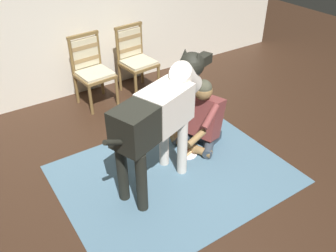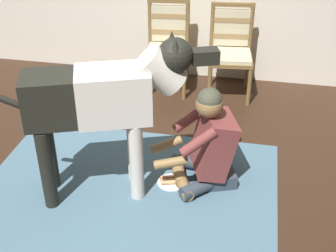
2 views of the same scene
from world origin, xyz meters
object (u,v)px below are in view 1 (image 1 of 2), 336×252
dining_chair_left_of_pair (91,67)px  dining_chair_right_of_pair (135,56)px  large_dog (161,113)px  person_sitting_on_floor (202,119)px  hot_dog_on_plate (187,152)px

dining_chair_left_of_pair → dining_chair_right_of_pair: (0.69, -0.00, 0.00)m
dining_chair_right_of_pair → large_dog: bearing=-111.7°
person_sitting_on_floor → hot_dog_on_plate: size_ratio=3.66×
person_sitting_on_floor → hot_dog_on_plate: (-0.27, -0.10, -0.32)m
large_dog → hot_dog_on_plate: large_dog is taller
dining_chair_left_of_pair → hot_dog_on_plate: 1.87m
hot_dog_on_plate → dining_chair_right_of_pair: bearing=80.2°
person_sitting_on_floor → large_dog: size_ratio=0.56×
dining_chair_left_of_pair → person_sitting_on_floor: size_ratio=1.16×
person_sitting_on_floor → large_dog: bearing=-159.8°
large_dog → hot_dog_on_plate: (0.46, 0.17, -0.79)m
dining_chair_left_of_pair → hot_dog_on_plate: dining_chair_left_of_pair is taller
dining_chair_left_of_pair → person_sitting_on_floor: (0.66, -1.66, -0.19)m
large_dog → dining_chair_left_of_pair: bearing=87.8°
dining_chair_left_of_pair → dining_chair_right_of_pair: bearing=-0.0°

